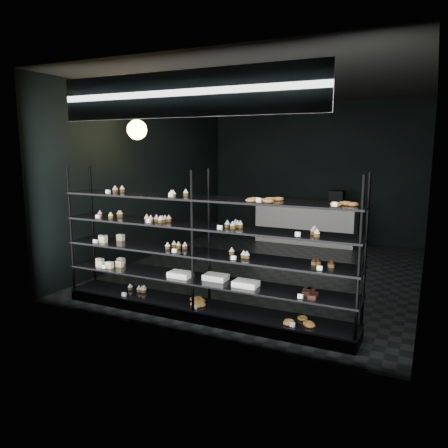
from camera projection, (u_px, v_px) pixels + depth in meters
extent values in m
cube|color=black|center=(269.00, 269.00, 7.84)|extent=(5.00, 6.00, 0.01)
cube|color=black|center=(272.00, 85.00, 7.29)|extent=(5.00, 6.00, 0.01)
cube|color=black|center=(314.00, 172.00, 10.23)|extent=(5.00, 0.01, 3.20)
cube|color=black|center=(180.00, 199.00, 4.90)|extent=(5.00, 0.01, 3.20)
cube|color=black|center=(151.00, 177.00, 8.63)|extent=(0.01, 6.00, 3.20)
cube|color=black|center=(429.00, 186.00, 6.50)|extent=(0.01, 6.00, 3.20)
cube|color=black|center=(202.00, 312.00, 5.68)|extent=(4.00, 0.50, 0.12)
cylinder|color=black|center=(71.00, 233.00, 6.16)|extent=(0.04, 0.04, 1.85)
cylinder|color=black|center=(93.00, 228.00, 6.55)|extent=(0.04, 0.04, 1.85)
cylinder|color=black|center=(192.00, 246.00, 5.32)|extent=(0.04, 0.04, 1.85)
cylinder|color=black|center=(209.00, 239.00, 5.71)|extent=(0.04, 0.04, 1.85)
cylinder|color=black|center=(359.00, 265.00, 4.48)|extent=(0.04, 0.04, 1.85)
cylinder|color=black|center=(365.00, 255.00, 4.87)|extent=(0.04, 0.04, 1.85)
cube|color=black|center=(202.00, 306.00, 5.66)|extent=(4.00, 0.50, 0.03)
cube|color=black|center=(201.00, 280.00, 5.60)|extent=(4.00, 0.50, 0.02)
cube|color=black|center=(201.00, 253.00, 5.54)|extent=(4.00, 0.50, 0.02)
cube|color=black|center=(201.00, 226.00, 5.48)|extent=(4.00, 0.50, 0.02)
cube|color=black|center=(201.00, 198.00, 5.42)|extent=(4.00, 0.50, 0.02)
cube|color=white|center=(109.00, 192.00, 5.80)|extent=(0.06, 0.04, 0.06)
cube|color=white|center=(171.00, 196.00, 5.38)|extent=(0.06, 0.04, 0.06)
cube|color=white|center=(262.00, 201.00, 4.87)|extent=(0.05, 0.04, 0.06)
cube|color=white|center=(334.00, 205.00, 4.53)|extent=(0.06, 0.04, 0.06)
cube|color=white|center=(98.00, 217.00, 5.95)|extent=(0.06, 0.04, 0.06)
cube|color=white|center=(148.00, 221.00, 5.60)|extent=(0.05, 0.04, 0.06)
cube|color=white|center=(224.00, 228.00, 5.14)|extent=(0.06, 0.04, 0.06)
cube|color=white|center=(301.00, 235.00, 4.74)|extent=(0.06, 0.04, 0.06)
cube|color=white|center=(97.00, 242.00, 6.03)|extent=(0.06, 0.04, 0.06)
cube|color=white|center=(172.00, 251.00, 5.51)|extent=(0.06, 0.04, 0.06)
cube|color=white|center=(233.00, 258.00, 5.15)|extent=(0.05, 0.04, 0.06)
cube|color=white|center=(316.00, 268.00, 4.72)|extent=(0.06, 0.04, 0.06)
cube|color=white|center=(102.00, 267.00, 6.06)|extent=(0.06, 0.04, 0.06)
cube|color=white|center=(303.00, 297.00, 4.84)|extent=(0.06, 0.04, 0.06)
cube|color=white|center=(124.00, 295.00, 5.97)|extent=(0.06, 0.04, 0.06)
cube|color=white|center=(191.00, 307.00, 5.52)|extent=(0.05, 0.04, 0.06)
cube|color=white|center=(294.00, 325.00, 4.94)|extent=(0.06, 0.04, 0.06)
cube|color=#0F0D45|center=(182.00, 94.00, 4.77)|extent=(3.20, 0.04, 0.45)
cube|color=white|center=(181.00, 94.00, 4.75)|extent=(3.30, 0.02, 0.50)
cylinder|color=black|center=(136.00, 101.00, 6.90)|extent=(0.01, 0.01, 0.57)
sphere|color=#F3BA55|center=(137.00, 130.00, 6.97)|extent=(0.31, 0.31, 0.31)
cube|color=beige|center=(306.00, 223.00, 9.99)|extent=(2.24, 0.60, 0.92)
cube|color=black|center=(306.00, 202.00, 9.90)|extent=(2.32, 0.65, 0.06)
cube|color=black|center=(337.00, 196.00, 9.59)|extent=(0.30, 0.30, 0.25)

